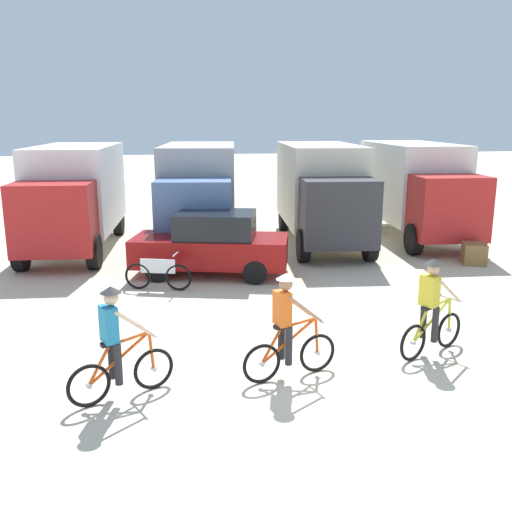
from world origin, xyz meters
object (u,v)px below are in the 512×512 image
at_px(box_truck_grey_hauler, 199,189).
at_px(box_truck_cream_rv, 322,189).
at_px(box_truck_white_box, 416,186).
at_px(supply_crate, 474,254).
at_px(cyclist_orange_shirt, 117,347).
at_px(bicycle_spare, 158,275).
at_px(cyclist_near_camera, 431,311).
at_px(sedan_parked, 212,244).
at_px(box_truck_avon_van, 75,192).
at_px(cyclist_cowboy_hat, 287,330).

relative_size(box_truck_grey_hauler, box_truck_cream_rv, 1.01).
bearing_deg(box_truck_white_box, supply_crate, -88.62).
xyz_separation_m(cyclist_orange_shirt, bicycle_spare, (0.56, 5.73, -0.45)).
distance_m(cyclist_near_camera, supply_crate, 7.48).
relative_size(box_truck_cream_rv, sedan_parked, 1.54).
height_order(box_truck_grey_hauler, sedan_parked, box_truck_grey_hauler).
bearing_deg(supply_crate, cyclist_near_camera, -125.28).
distance_m(box_truck_avon_van, cyclist_near_camera, 12.64).
distance_m(box_truck_avon_van, supply_crate, 12.66).
distance_m(box_truck_cream_rv, cyclist_orange_shirt, 12.27).
bearing_deg(cyclist_cowboy_hat, cyclist_orange_shirt, -173.74).
bearing_deg(sedan_parked, cyclist_orange_shirt, -106.24).
bearing_deg(supply_crate, box_truck_avon_van, 161.67).
distance_m(sedan_parked, supply_crate, 7.81).
xyz_separation_m(box_truck_cream_rv, bicycle_spare, (-5.54, -4.87, -1.48)).
relative_size(sedan_parked, cyclist_near_camera, 2.47).
bearing_deg(box_truck_avon_van, box_truck_grey_hauler, 2.95).
bearing_deg(cyclist_cowboy_hat, box_truck_grey_hauler, 94.13).
height_order(box_truck_avon_van, bicycle_spare, box_truck_avon_van).
bearing_deg(box_truck_cream_rv, sedan_parked, -137.93).
relative_size(cyclist_cowboy_hat, supply_crate, 2.52).
bearing_deg(bicycle_spare, cyclist_cowboy_hat, -68.32).
height_order(cyclist_near_camera, bicycle_spare, cyclist_near_camera).
xyz_separation_m(sedan_parked, cyclist_near_camera, (3.48, -6.07, -0.04)).
xyz_separation_m(box_truck_cream_rv, box_truck_white_box, (3.61, 0.40, 0.00)).
relative_size(box_truck_grey_hauler, supply_crate, 9.64).
xyz_separation_m(box_truck_grey_hauler, box_truck_white_box, (7.77, -0.10, 0.00)).
bearing_deg(box_truck_avon_van, cyclist_near_camera, -52.84).
relative_size(sedan_parked, bicycle_spare, 2.68).
xyz_separation_m(box_truck_white_box, supply_crate, (0.10, -4.06, -1.56)).
bearing_deg(supply_crate, bicycle_spare, -172.53).
bearing_deg(cyclist_orange_shirt, box_truck_grey_hauler, 80.11).
bearing_deg(bicycle_spare, box_truck_avon_van, 117.39).
height_order(box_truck_grey_hauler, bicycle_spare, box_truck_grey_hauler).
xyz_separation_m(box_truck_grey_hauler, cyclist_orange_shirt, (-1.93, -11.10, -1.03)).
height_order(box_truck_grey_hauler, cyclist_cowboy_hat, box_truck_grey_hauler).
height_order(box_truck_white_box, cyclist_cowboy_hat, box_truck_white_box).
height_order(box_truck_avon_van, sedan_parked, box_truck_avon_van).
relative_size(box_truck_avon_van, cyclist_near_camera, 3.78).
distance_m(box_truck_avon_van, sedan_parked, 5.82).
bearing_deg(box_truck_cream_rv, cyclist_cowboy_hat, -108.19).
height_order(box_truck_white_box, supply_crate, box_truck_white_box).
bearing_deg(box_truck_white_box, bicycle_spare, -150.04).
distance_m(box_truck_white_box, cyclist_orange_shirt, 14.71).
height_order(cyclist_orange_shirt, cyclist_cowboy_hat, same).
height_order(box_truck_grey_hauler, box_truck_white_box, same).
height_order(box_truck_avon_van, box_truck_cream_rv, same).
xyz_separation_m(box_truck_avon_van, box_truck_white_box, (11.82, 0.11, 0.00)).
bearing_deg(box_truck_cream_rv, box_truck_white_box, 6.37).
distance_m(box_truck_cream_rv, bicycle_spare, 7.53).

